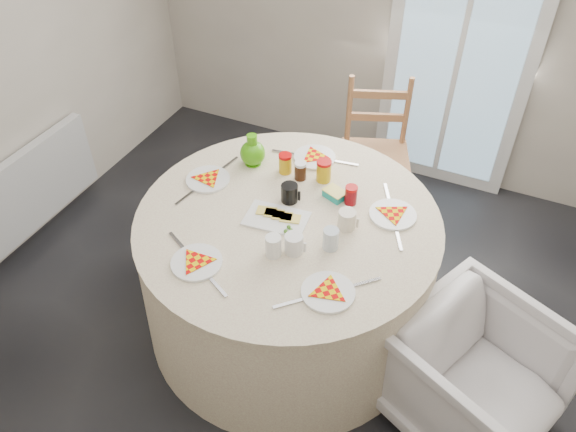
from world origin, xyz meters
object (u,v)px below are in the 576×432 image
at_px(radiator, 36,185).
at_px(green_pitcher, 253,152).
at_px(armchair, 477,371).
at_px(wooden_chair, 375,160).
at_px(table, 288,272).

height_order(radiator, green_pitcher, green_pitcher).
distance_m(radiator, green_pitcher, 1.60).
bearing_deg(green_pitcher, armchair, -22.31).
bearing_deg(wooden_chair, green_pitcher, -144.89).
relative_size(radiator, green_pitcher, 5.30).
xyz_separation_m(radiator, green_pitcher, (1.49, 0.34, 0.49)).
xyz_separation_m(table, armchair, (1.10, -0.22, 0.02)).
bearing_deg(table, wooden_chair, 82.79).
bearing_deg(table, armchair, -11.19).
bearing_deg(armchair, table, 103.80).
height_order(table, green_pitcher, green_pitcher).
distance_m(table, green_pitcher, 0.71).
relative_size(table, green_pitcher, 8.72).
height_order(wooden_chair, green_pitcher, wooden_chair).
relative_size(table, armchair, 2.21).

